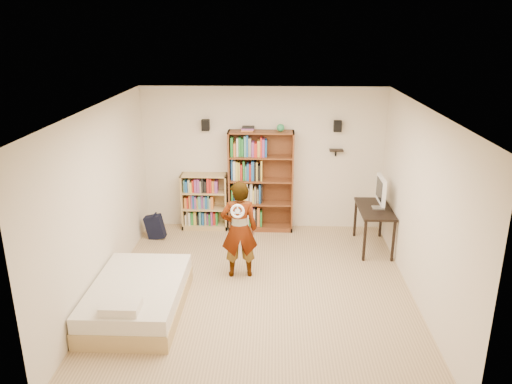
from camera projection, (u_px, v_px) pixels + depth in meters
ground at (258, 290)px, 7.42m from camera, size 4.50×5.00×0.01m
room_shell at (259, 176)px, 6.86m from camera, size 4.52×5.02×2.71m
crown_molding at (259, 111)px, 6.57m from camera, size 4.50×5.00×0.06m
speaker_left at (206, 125)px, 9.09m from camera, size 0.14×0.12×0.20m
speaker_right at (338, 126)px, 9.01m from camera, size 0.14×0.12×0.20m
wall_shelf at (336, 150)px, 9.16m from camera, size 0.25×0.16×0.02m
tall_bookshelf at (261, 182)px, 9.32m from camera, size 1.21×0.35×1.91m
low_bookshelf at (205, 201)px, 9.51m from camera, size 0.86×0.32×1.08m
computer_desk at (373, 228)px, 8.69m from camera, size 0.55×1.10×0.75m
imac at (379, 193)px, 8.46m from camera, size 0.19×0.57×0.56m
daybed at (137, 294)px, 6.78m from camera, size 1.21×1.86×0.55m
person at (239, 230)px, 7.62m from camera, size 0.61×0.44×1.54m
wii_wheel at (238, 211)px, 7.21m from camera, size 0.21×0.08×0.21m
navy_bag at (155, 226)px, 9.14m from camera, size 0.35×0.24×0.46m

